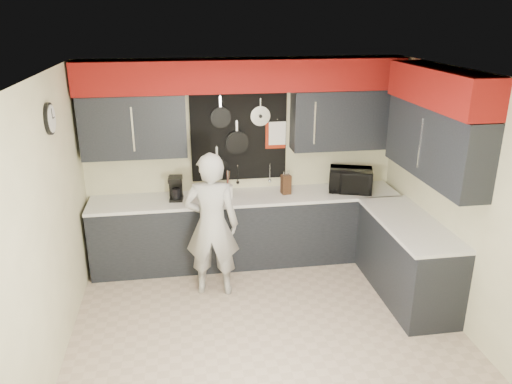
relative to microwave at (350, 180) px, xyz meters
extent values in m
plane|color=#C1AA96|center=(-1.35, -1.41, -1.07)|extent=(4.00, 4.00, 0.00)
cube|color=beige|center=(-1.35, 0.33, 0.23)|extent=(4.00, 0.01, 2.60)
cube|color=black|center=(-2.68, 0.18, 0.76)|extent=(1.24, 0.32, 0.75)
cube|color=black|center=(-0.07, 0.18, 0.76)|extent=(1.34, 0.32, 0.75)
cube|color=maroon|center=(-1.35, 0.16, 1.33)|extent=(3.94, 0.36, 0.38)
cube|color=black|center=(-1.40, 0.32, 0.56)|extent=(1.22, 0.03, 1.15)
cylinder|color=black|center=(-1.63, 0.28, 0.81)|extent=(0.26, 0.04, 0.26)
cylinder|color=black|center=(-1.43, 0.28, 0.48)|extent=(0.30, 0.04, 0.30)
cylinder|color=black|center=(-1.69, 0.28, 0.17)|extent=(0.27, 0.04, 0.27)
cylinder|color=silver|center=(-1.13, 0.29, 0.81)|extent=(0.25, 0.02, 0.25)
cube|color=maroon|center=(-0.93, 0.30, 0.55)|extent=(0.26, 0.01, 0.34)
cube|color=white|center=(-0.91, 0.29, 0.58)|extent=(0.22, 0.01, 0.30)
cylinder|color=silver|center=(-1.85, 0.30, 0.06)|extent=(0.01, 0.01, 0.20)
cylinder|color=silver|center=(-1.43, 0.30, 0.06)|extent=(0.01, 0.01, 0.20)
cylinder|color=silver|center=(-1.00, 0.30, 0.06)|extent=(0.01, 0.01, 0.20)
cube|color=beige|center=(0.64, -1.41, 0.23)|extent=(0.01, 3.50, 2.60)
cube|color=black|center=(0.49, -1.11, 0.76)|extent=(0.32, 1.70, 0.75)
cube|color=maroon|center=(0.47, -1.11, 1.33)|extent=(0.36, 1.70, 0.38)
cube|color=beige|center=(-3.35, -1.41, 0.23)|extent=(0.01, 3.50, 2.60)
cylinder|color=black|center=(-3.33, -1.01, 1.11)|extent=(0.04, 0.30, 0.30)
cylinder|color=white|center=(-3.31, -1.01, 1.11)|extent=(0.01, 0.26, 0.26)
cube|color=black|center=(-1.35, 0.04, -0.63)|extent=(3.90, 0.60, 0.88)
cube|color=white|center=(-1.35, 0.02, -0.17)|extent=(3.90, 0.63, 0.04)
cube|color=black|center=(0.35, -1.06, -0.63)|extent=(0.60, 1.60, 0.88)
cube|color=white|center=(0.33, -1.06, -0.17)|extent=(0.63, 1.60, 0.04)
cube|color=black|center=(-1.35, -0.22, -1.02)|extent=(3.90, 0.06, 0.10)
imported|color=black|center=(0.00, 0.00, 0.00)|extent=(0.63, 0.52, 0.30)
cube|color=#311A0F|center=(-0.84, 0.03, -0.03)|extent=(0.13, 0.13, 0.25)
cylinder|color=white|center=(-1.59, 0.01, -0.07)|extent=(0.12, 0.12, 0.16)
cube|color=black|center=(-2.23, 0.02, -0.14)|extent=(0.18, 0.21, 0.03)
cube|color=black|center=(-2.23, 0.09, 0.00)|extent=(0.17, 0.07, 0.27)
cube|color=black|center=(-2.23, 0.02, 0.12)|extent=(0.18, 0.21, 0.05)
cylinder|color=black|center=(-2.23, 0.00, -0.06)|extent=(0.10, 0.10, 0.13)
imported|color=#B2B2B0|center=(-1.84, -0.66, -0.22)|extent=(0.68, 0.50, 1.70)
camera|label=1|loc=(-2.15, -5.83, 2.05)|focal=35.00mm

